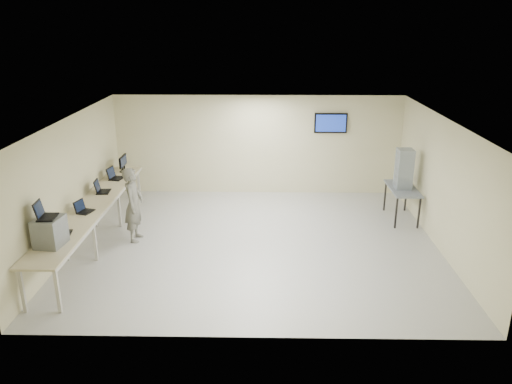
{
  "coord_description": "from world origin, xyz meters",
  "views": [
    {
      "loc": [
        0.2,
        -10.19,
        4.77
      ],
      "look_at": [
        0.0,
        0.2,
        1.15
      ],
      "focal_mm": 35.0,
      "sensor_mm": 36.0,
      "label": 1
    }
  ],
  "objects_px": {
    "soldier": "(134,205)",
    "side_table": "(403,191)",
    "equipment_box": "(50,232)",
    "workbench": "(93,208)"
  },
  "relations": [
    {
      "from": "equipment_box",
      "to": "side_table",
      "type": "distance_m",
      "value": 8.1
    },
    {
      "from": "soldier",
      "to": "side_table",
      "type": "xyz_separation_m",
      "value": [
        6.33,
        1.36,
        -0.1
      ]
    },
    {
      "from": "equipment_box",
      "to": "soldier",
      "type": "height_order",
      "value": "soldier"
    },
    {
      "from": "side_table",
      "to": "soldier",
      "type": "bearing_deg",
      "value": -167.9
    },
    {
      "from": "soldier",
      "to": "equipment_box",
      "type": "bearing_deg",
      "value": 159.12
    },
    {
      "from": "equipment_box",
      "to": "side_table",
      "type": "xyz_separation_m",
      "value": [
        7.25,
        3.58,
        -0.41
      ]
    },
    {
      "from": "workbench",
      "to": "side_table",
      "type": "height_order",
      "value": "workbench"
    },
    {
      "from": "workbench",
      "to": "side_table",
      "type": "xyz_separation_m",
      "value": [
        7.19,
        1.51,
        -0.07
      ]
    },
    {
      "from": "equipment_box",
      "to": "side_table",
      "type": "bearing_deg",
      "value": 32.9
    },
    {
      "from": "soldier",
      "to": "side_table",
      "type": "distance_m",
      "value": 6.47
    }
  ]
}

